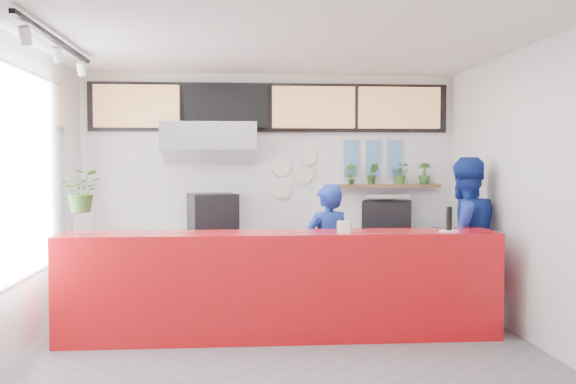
% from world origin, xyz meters
% --- Properties ---
extents(floor, '(5.00, 5.00, 0.00)m').
position_xyz_m(floor, '(0.00, 0.00, 0.00)').
color(floor, slate).
rests_on(floor, ground).
extents(ceiling, '(5.00, 5.00, 0.00)m').
position_xyz_m(ceiling, '(0.00, 0.00, 3.00)').
color(ceiling, silver).
extents(wall_back, '(5.00, 0.00, 5.00)m').
position_xyz_m(wall_back, '(0.00, 2.50, 1.50)').
color(wall_back, white).
rests_on(wall_back, ground).
extents(wall_left, '(0.00, 5.00, 5.00)m').
position_xyz_m(wall_left, '(-2.50, 0.00, 1.50)').
color(wall_left, white).
rests_on(wall_left, ground).
extents(wall_right, '(0.00, 5.00, 5.00)m').
position_xyz_m(wall_right, '(2.50, 0.00, 1.50)').
color(wall_right, white).
rests_on(wall_right, ground).
extents(service_counter, '(4.50, 0.60, 1.10)m').
position_xyz_m(service_counter, '(0.00, 0.40, 0.55)').
color(service_counter, red).
rests_on(service_counter, ground).
extents(cream_band, '(5.00, 0.02, 0.80)m').
position_xyz_m(cream_band, '(0.00, 2.49, 2.60)').
color(cream_band, beige).
rests_on(cream_band, wall_back).
extents(prep_bench, '(1.80, 0.60, 0.90)m').
position_xyz_m(prep_bench, '(-0.80, 2.20, 0.45)').
color(prep_bench, '#B2B5BA').
rests_on(prep_bench, ground).
extents(panini_oven, '(0.70, 0.70, 0.51)m').
position_xyz_m(panini_oven, '(-0.77, 2.20, 1.16)').
color(panini_oven, black).
rests_on(panini_oven, prep_bench).
extents(extraction_hood, '(1.20, 0.70, 0.35)m').
position_xyz_m(extraction_hood, '(-0.80, 2.15, 2.15)').
color(extraction_hood, '#B2B5BA').
rests_on(extraction_hood, ceiling).
extents(hood_lip, '(1.20, 0.69, 0.31)m').
position_xyz_m(hood_lip, '(-0.80, 2.15, 1.95)').
color(hood_lip, '#B2B5BA').
rests_on(hood_lip, ceiling).
extents(right_bench, '(1.80, 0.60, 0.90)m').
position_xyz_m(right_bench, '(1.50, 2.20, 0.45)').
color(right_bench, '#B2B5BA').
rests_on(right_bench, ground).
extents(espresso_machine, '(0.73, 0.61, 0.41)m').
position_xyz_m(espresso_machine, '(1.53, 2.20, 1.10)').
color(espresso_machine, black).
rests_on(espresso_machine, right_bench).
extents(espresso_tray, '(0.63, 0.49, 0.05)m').
position_xyz_m(espresso_tray, '(1.53, 2.20, 1.38)').
color(espresso_tray, '#A7AAAE').
rests_on(espresso_tray, espresso_machine).
extents(herb_shelf, '(1.40, 0.18, 0.04)m').
position_xyz_m(herb_shelf, '(1.60, 2.40, 1.50)').
color(herb_shelf, brown).
rests_on(herb_shelf, wall_back).
extents(menu_board_far_left, '(1.10, 0.10, 0.55)m').
position_xyz_m(menu_board_far_left, '(-1.75, 2.38, 2.55)').
color(menu_board_far_left, tan).
rests_on(menu_board_far_left, wall_back).
extents(menu_board_mid_left, '(1.10, 0.10, 0.55)m').
position_xyz_m(menu_board_mid_left, '(-0.59, 2.38, 2.55)').
color(menu_board_mid_left, black).
rests_on(menu_board_mid_left, wall_back).
extents(menu_board_mid_right, '(1.10, 0.10, 0.55)m').
position_xyz_m(menu_board_mid_right, '(0.57, 2.38, 2.55)').
color(menu_board_mid_right, tan).
rests_on(menu_board_mid_right, wall_back).
extents(menu_board_far_right, '(1.10, 0.10, 0.55)m').
position_xyz_m(menu_board_far_right, '(1.73, 2.38, 2.55)').
color(menu_board_far_right, tan).
rests_on(menu_board_far_right, wall_back).
extents(soffit, '(4.80, 0.04, 0.65)m').
position_xyz_m(soffit, '(0.00, 2.46, 2.55)').
color(soffit, black).
rests_on(soffit, wall_back).
extents(window_pane, '(0.04, 2.20, 1.90)m').
position_xyz_m(window_pane, '(-2.47, 0.30, 1.70)').
color(window_pane, silver).
rests_on(window_pane, wall_left).
extents(window_frame, '(0.03, 2.30, 2.00)m').
position_xyz_m(window_frame, '(-2.45, 0.30, 1.70)').
color(window_frame, '#B2B5BA').
rests_on(window_frame, wall_left).
extents(track_rail, '(0.05, 2.40, 0.04)m').
position_xyz_m(track_rail, '(-2.10, 0.00, 2.94)').
color(track_rail, black).
rests_on(track_rail, ceiling).
extents(dec_plate_a, '(0.24, 0.03, 0.24)m').
position_xyz_m(dec_plate_a, '(0.15, 2.47, 1.75)').
color(dec_plate_a, silver).
rests_on(dec_plate_a, wall_back).
extents(dec_plate_b, '(0.24, 0.03, 0.24)m').
position_xyz_m(dec_plate_b, '(0.45, 2.47, 1.65)').
color(dec_plate_b, silver).
rests_on(dec_plate_b, wall_back).
extents(dec_plate_c, '(0.24, 0.03, 0.24)m').
position_xyz_m(dec_plate_c, '(0.15, 2.47, 1.45)').
color(dec_plate_c, silver).
rests_on(dec_plate_c, wall_back).
extents(dec_plate_d, '(0.24, 0.03, 0.24)m').
position_xyz_m(dec_plate_d, '(0.50, 2.47, 1.90)').
color(dec_plate_d, silver).
rests_on(dec_plate_d, wall_back).
extents(photo_frame_a, '(0.20, 0.02, 0.25)m').
position_xyz_m(photo_frame_a, '(1.10, 2.48, 2.00)').
color(photo_frame_a, '#598CBF').
rests_on(photo_frame_a, wall_back).
extents(photo_frame_b, '(0.20, 0.02, 0.25)m').
position_xyz_m(photo_frame_b, '(1.40, 2.48, 2.00)').
color(photo_frame_b, '#598CBF').
rests_on(photo_frame_b, wall_back).
extents(photo_frame_c, '(0.20, 0.02, 0.25)m').
position_xyz_m(photo_frame_c, '(1.70, 2.48, 2.00)').
color(photo_frame_c, '#598CBF').
rests_on(photo_frame_c, wall_back).
extents(photo_frame_d, '(0.20, 0.02, 0.25)m').
position_xyz_m(photo_frame_d, '(1.10, 2.48, 1.75)').
color(photo_frame_d, '#598CBF').
rests_on(photo_frame_d, wall_back).
extents(photo_frame_e, '(0.20, 0.02, 0.25)m').
position_xyz_m(photo_frame_e, '(1.40, 2.48, 1.75)').
color(photo_frame_e, '#598CBF').
rests_on(photo_frame_e, wall_back).
extents(photo_frame_f, '(0.20, 0.02, 0.25)m').
position_xyz_m(photo_frame_f, '(1.70, 2.48, 1.75)').
color(photo_frame_f, '#598CBF').
rests_on(photo_frame_f, wall_back).
extents(staff_center, '(0.68, 0.57, 1.58)m').
position_xyz_m(staff_center, '(0.57, 1.01, 0.79)').
color(staff_center, navy).
rests_on(staff_center, ground).
extents(staff_right, '(1.06, 0.92, 1.88)m').
position_xyz_m(staff_right, '(2.15, 1.02, 0.94)').
color(staff_right, navy).
rests_on(staff_right, ground).
extents(herb_a, '(0.16, 0.12, 0.29)m').
position_xyz_m(herb_a, '(1.09, 2.40, 1.66)').
color(herb_a, '#315F21').
rests_on(herb_a, herb_shelf).
extents(herb_b, '(0.18, 0.15, 0.29)m').
position_xyz_m(herb_b, '(1.38, 2.40, 1.66)').
color(herb_b, '#315F21').
rests_on(herb_b, herb_shelf).
extents(herb_c, '(0.32, 0.29, 0.28)m').
position_xyz_m(herb_c, '(1.76, 2.40, 1.66)').
color(herb_c, '#315F21').
rests_on(herb_c, herb_shelf).
extents(herb_d, '(0.21, 0.20, 0.30)m').
position_xyz_m(herb_d, '(2.09, 2.40, 1.67)').
color(herb_d, '#315F21').
rests_on(herb_d, herb_shelf).
extents(glass_vase, '(0.22, 0.22, 0.22)m').
position_xyz_m(glass_vase, '(-1.97, 0.34, 1.21)').
color(glass_vase, silver).
rests_on(glass_vase, service_counter).
extents(basil_vase, '(0.40, 0.35, 0.43)m').
position_xyz_m(basil_vase, '(-1.97, 0.34, 1.53)').
color(basil_vase, '#315F21').
rests_on(basil_vase, glass_vase).
extents(napkin_holder, '(0.16, 0.13, 0.12)m').
position_xyz_m(napkin_holder, '(0.65, 0.31, 1.16)').
color(napkin_holder, silver).
rests_on(napkin_holder, service_counter).
extents(white_plate, '(0.26, 0.26, 0.01)m').
position_xyz_m(white_plate, '(1.74, 0.32, 1.11)').
color(white_plate, silver).
rests_on(white_plate, service_counter).
extents(pepper_mill, '(0.08, 0.08, 0.25)m').
position_xyz_m(pepper_mill, '(1.74, 0.32, 1.24)').
color(pepper_mill, black).
rests_on(pepper_mill, white_plate).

